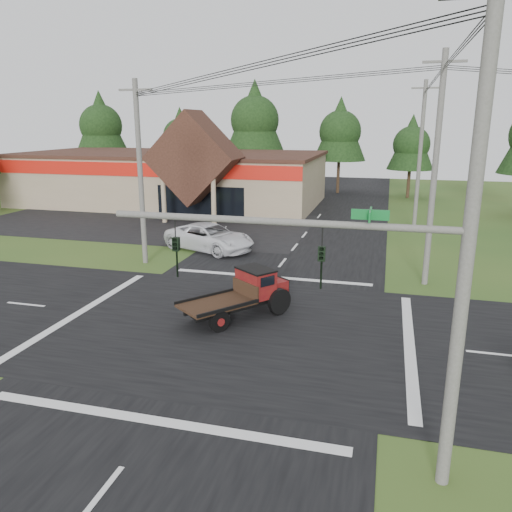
% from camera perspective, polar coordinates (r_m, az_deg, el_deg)
% --- Properties ---
extents(ground, '(120.00, 120.00, 0.00)m').
position_cam_1_polar(ground, '(20.79, -2.70, -8.08)').
color(ground, '#294E1C').
rests_on(ground, ground).
extents(road_ns, '(12.00, 120.00, 0.02)m').
position_cam_1_polar(road_ns, '(20.78, -2.70, -8.05)').
color(road_ns, black).
rests_on(road_ns, ground).
extents(road_ew, '(120.00, 12.00, 0.02)m').
position_cam_1_polar(road_ew, '(20.78, -2.70, -8.05)').
color(road_ew, black).
rests_on(road_ew, ground).
extents(parking_apron, '(28.00, 14.00, 0.02)m').
position_cam_1_polar(parking_apron, '(42.95, -13.00, 3.70)').
color(parking_apron, black).
rests_on(parking_apron, ground).
extents(cvs_building, '(30.40, 18.20, 9.19)m').
position_cam_1_polar(cvs_building, '(52.69, -9.49, 8.95)').
color(cvs_building, '#9B8869').
rests_on(cvs_building, ground).
extents(traffic_signal_mast, '(8.12, 0.24, 7.00)m').
position_cam_1_polar(traffic_signal_mast, '(11.35, 14.00, -4.58)').
color(traffic_signal_mast, '#595651').
rests_on(traffic_signal_mast, ground).
extents(utility_pole_nr, '(2.00, 0.30, 11.00)m').
position_cam_1_polar(utility_pole_nr, '(11.13, 23.06, 0.79)').
color(utility_pole_nr, '#595651').
rests_on(utility_pole_nr, ground).
extents(utility_pole_nw, '(2.00, 0.30, 10.50)m').
position_cam_1_polar(utility_pole_nw, '(29.77, -13.09, 9.30)').
color(utility_pole_nw, '#595651').
rests_on(utility_pole_nw, ground).
extents(utility_pole_ne, '(2.00, 0.30, 11.50)m').
position_cam_1_polar(utility_pole_ne, '(26.41, 19.76, 9.24)').
color(utility_pole_ne, '#595651').
rests_on(utility_pole_ne, ground).
extents(utility_pole_n, '(2.00, 0.30, 11.20)m').
position_cam_1_polar(utility_pole_n, '(40.35, 18.23, 10.84)').
color(utility_pole_n, '#595651').
rests_on(utility_pole_n, ground).
extents(tree_row_a, '(6.72, 6.72, 12.12)m').
position_cam_1_polar(tree_row_a, '(68.36, -17.33, 14.26)').
color(tree_row_a, '#332316').
rests_on(tree_row_a, ground).
extents(tree_row_b, '(5.60, 5.60, 10.10)m').
position_cam_1_polar(tree_row_b, '(65.54, -8.63, 13.57)').
color(tree_row_b, '#332316').
rests_on(tree_row_b, ground).
extents(tree_row_c, '(7.28, 7.28, 13.13)m').
position_cam_1_polar(tree_row_c, '(61.30, -0.14, 15.53)').
color(tree_row_c, '#332316').
rests_on(tree_row_c, ground).
extents(tree_row_d, '(6.16, 6.16, 11.11)m').
position_cam_1_polar(tree_row_d, '(60.51, 9.59, 14.06)').
color(tree_row_d, '#332316').
rests_on(tree_row_d, ground).
extents(tree_row_e, '(5.04, 5.04, 9.09)m').
position_cam_1_polar(tree_row_e, '(58.30, 17.36, 12.26)').
color(tree_row_e, '#332316').
rests_on(tree_row_e, ground).
extents(antique_flatbed_truck, '(4.55, 5.08, 2.08)m').
position_cam_1_polar(antique_flatbed_truck, '(21.33, -2.16, -4.47)').
color(antique_flatbed_truck, '#5A0C11').
rests_on(antique_flatbed_truck, ground).
extents(white_pickup, '(6.82, 4.90, 1.72)m').
position_cam_1_polar(white_pickup, '(32.93, -5.32, 2.15)').
color(white_pickup, silver).
rests_on(white_pickup, ground).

